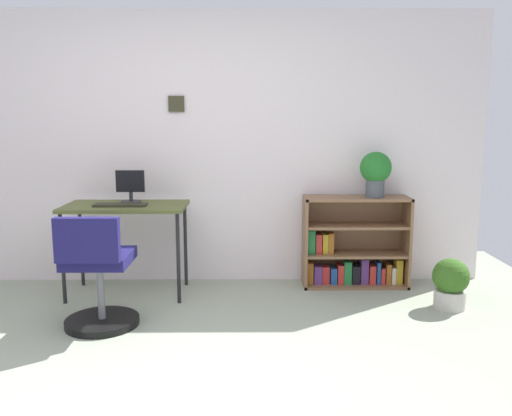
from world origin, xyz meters
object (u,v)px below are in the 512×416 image
object	(u,v)px
office_chair	(98,278)
potted_plant_floor	(450,283)
keyboard	(120,205)
potted_plant_on_shelf	(376,171)
bookshelf_low	(353,247)
desk	(126,213)
monitor	(130,187)

from	to	relation	value
office_chair	potted_plant_floor	bearing A→B (deg)	8.17
keyboard	potted_plant_on_shelf	bearing A→B (deg)	7.16
office_chair	bookshelf_low	world-z (taller)	office_chair
desk	monitor	size ratio (longest dim) A/B	3.65
desk	potted_plant_floor	size ratio (longest dim) A/B	2.50
desk	potted_plant_on_shelf	world-z (taller)	potted_plant_on_shelf
potted_plant_on_shelf	potted_plant_floor	xyz separation A→B (m)	(0.48, -0.56, -0.81)
office_chair	potted_plant_on_shelf	distance (m)	2.41
keyboard	office_chair	size ratio (longest dim) A/B	0.51
potted_plant_on_shelf	potted_plant_floor	distance (m)	1.10
monitor	desk	bearing A→B (deg)	-101.17
desk	potted_plant_on_shelf	size ratio (longest dim) A/B	2.54
potted_plant_on_shelf	bookshelf_low	bearing A→B (deg)	163.17
potted_plant_on_shelf	monitor	bearing A→B (deg)	-177.82
office_chair	potted_plant_floor	world-z (taller)	office_chair
monitor	potted_plant_on_shelf	world-z (taller)	potted_plant_on_shelf
potted_plant_on_shelf	office_chair	bearing A→B (deg)	-156.17
monitor	keyboard	bearing A→B (deg)	-103.59
office_chair	bookshelf_low	xyz separation A→B (m)	(1.96, 0.99, -0.03)
office_chair	potted_plant_floor	distance (m)	2.64
bookshelf_low	monitor	bearing A→B (deg)	-176.12
potted_plant_floor	office_chair	bearing A→B (deg)	-171.83
desk	keyboard	distance (m)	0.11
keyboard	potted_plant_on_shelf	xyz separation A→B (m)	(2.11, 0.27, 0.25)
desk	potted_plant_on_shelf	bearing A→B (deg)	5.23
keyboard	bookshelf_low	distance (m)	2.02
bookshelf_low	potted_plant_floor	bearing A→B (deg)	-43.58
office_chair	monitor	bearing A→B (deg)	86.30
keyboard	office_chair	bearing A→B (deg)	-90.90
potted_plant_floor	keyboard	bearing A→B (deg)	173.43
monitor	potted_plant_floor	bearing A→B (deg)	-10.78
desk	office_chair	distance (m)	0.82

